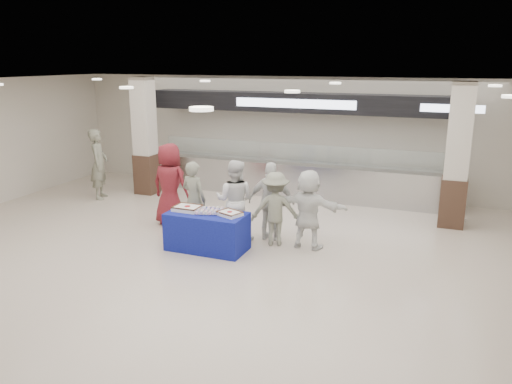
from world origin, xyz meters
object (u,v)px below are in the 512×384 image
at_px(civilian_white, 308,209).
at_px(sheet_cake_right, 230,213).
at_px(civilian_maroon, 170,185).
at_px(soldier_bg, 99,164).
at_px(cupcake_tray, 210,211).
at_px(soldier_b, 275,209).
at_px(display_table, 207,231).
at_px(chef_short, 271,201).
at_px(sheet_cake_left, 187,208).
at_px(soldier_a, 194,199).
at_px(chef_tall, 235,200).

bearing_deg(civilian_white, sheet_cake_right, 33.88).
height_order(civilian_maroon, soldier_bg, soldier_bg).
xyz_separation_m(cupcake_tray, soldier_b, (1.11, 0.71, -0.03)).
bearing_deg(display_table, civilian_white, 24.54).
bearing_deg(chef_short, civilian_maroon, -9.94).
height_order(sheet_cake_left, chef_short, chef_short).
distance_m(cupcake_tray, civilian_white, 1.94).
bearing_deg(chef_short, soldier_b, 117.09).
relative_size(cupcake_tray, soldier_a, 0.31).
relative_size(cupcake_tray, soldier_b, 0.34).
bearing_deg(display_table, soldier_bg, 152.06).
bearing_deg(display_table, chef_tall, 70.43).
xyz_separation_m(chef_tall, soldier_b, (0.88, 0.01, -0.09)).
xyz_separation_m(cupcake_tray, soldier_a, (-0.66, 0.59, 0.02)).
distance_m(cupcake_tray, chef_short, 1.34).
bearing_deg(soldier_b, soldier_bg, -33.12).
height_order(soldier_a, civilian_white, soldier_a).
height_order(display_table, civilian_maroon, civilian_maroon).
relative_size(civilian_maroon, soldier_b, 1.24).
bearing_deg(cupcake_tray, chef_short, 45.56).
relative_size(sheet_cake_left, sheet_cake_right, 0.99).
distance_m(cupcake_tray, soldier_a, 0.88).
distance_m(civilian_white, soldier_bg, 6.41).
height_order(sheet_cake_right, soldier_b, soldier_b).
relative_size(sheet_cake_right, soldier_a, 0.33).
relative_size(chef_tall, chef_short, 1.03).
height_order(cupcake_tray, soldier_a, soldier_a).
distance_m(chef_tall, soldier_bg, 4.95).
bearing_deg(chef_short, soldier_bg, -21.60).
bearing_deg(cupcake_tray, civilian_maroon, 144.68).
relative_size(civilian_maroon, civilian_white, 1.17).
bearing_deg(cupcake_tray, sheet_cake_left, -177.54).
xyz_separation_m(civilian_maroon, civilian_white, (3.29, -0.31, -0.13)).
bearing_deg(sheet_cake_right, civilian_maroon, 150.76).
distance_m(civilian_maroon, soldier_a, 0.99).
bearing_deg(soldier_a, civilian_maroon, -17.20).
xyz_separation_m(display_table, chef_tall, (0.27, 0.75, 0.47)).
distance_m(soldier_a, soldier_b, 1.77).
xyz_separation_m(soldier_b, civilian_white, (0.67, 0.06, 0.05)).
height_order(sheet_cake_right, soldier_a, soldier_a).
relative_size(civilian_maroon, soldier_bg, 0.99).
bearing_deg(chef_tall, soldier_a, -0.25).
bearing_deg(chef_short, sheet_cake_left, 27.36).
relative_size(chef_short, civilian_white, 1.03).
bearing_deg(civilian_maroon, civilian_white, 179.79).
bearing_deg(cupcake_tray, soldier_b, 32.42).
xyz_separation_m(sheet_cake_right, soldier_b, (0.67, 0.73, -0.05)).
height_order(sheet_cake_right, chef_short, chef_short).
bearing_deg(soldier_a, chef_short, -154.93).
distance_m(display_table, civilian_white, 2.04).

